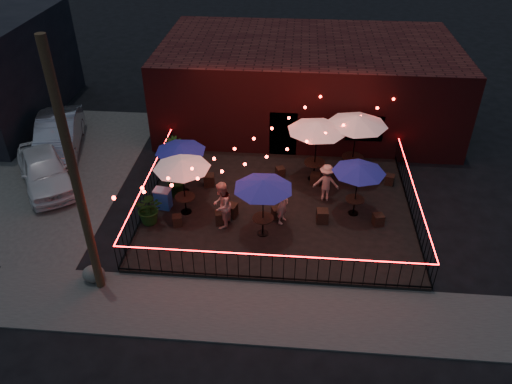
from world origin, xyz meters
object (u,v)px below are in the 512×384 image
Objects in this scene: utility_pole at (76,181)px; cafe_table_1 at (180,148)px; cafe_table_5 at (357,121)px; cooler at (163,198)px; cafe_table_0 at (182,165)px; cafe_table_3 at (317,127)px; cafe_table_4 at (359,169)px; boulder at (94,274)px; cafe_table_2 at (263,185)px.

cafe_table_1 is at bearing 73.25° from utility_pole.
cafe_table_5 is 3.50× the size of cooler.
utility_pole reaches higher than cafe_table_0.
cafe_table_0 is 3.13× the size of cooler.
cafe_table_3 is at bearing 29.58° from cafe_table_0.
cafe_table_4 is 2.61× the size of cooler.
cooler is at bearing -178.10° from cafe_table_4.
cafe_table_5 is (6.39, 3.26, 0.38)m from cafe_table_0.
cafe_table_3 is (5.17, 1.35, 0.43)m from cafe_table_1.
utility_pole is 9.78× the size of cooler.
cafe_table_5 is 11.34m from boulder.
cooler is at bearing 75.91° from utility_pole.
utility_pole is 2.93× the size of cafe_table_2.
cooler is (-0.56, -1.16, -1.56)m from cafe_table_1.
cafe_table_3 is at bearing 31.67° from cooler.
cafe_table_5 is (3.41, 4.30, 0.40)m from cafe_table_2.
utility_pole is 2.80× the size of cafe_table_5.
utility_pole is at bearing -37.49° from boulder.
boulder is at bearing -110.15° from cafe_table_1.
cafe_table_2 is 3.42× the size of boulder.
cafe_table_3 is 6.57m from cooler.
cafe_table_0 is 0.88× the size of cafe_table_3.
cafe_table_1 reaches higher than cooler.
boulder is (-1.87, -5.11, -1.81)m from cafe_table_1.
cafe_table_2 is at bearing -128.47° from cafe_table_5.
cafe_table_1 is at bearing -164.44° from cafe_table_5.
cafe_table_3 is (1.84, 3.77, 0.34)m from cafe_table_2.
cafe_table_3 is at bearing 42.50° from boulder.
cafe_table_2 reaches higher than boulder.
cafe_table_3 reaches higher than cafe_table_1.
utility_pole is at bearing -96.10° from cooler.
cafe_table_2 reaches higher than cooler.
cafe_table_0 is 3.20× the size of boulder.
boulder is (-0.27, 0.21, -3.69)m from utility_pole.
utility_pole is 9.53m from cafe_table_4.
cafe_table_3 reaches higher than cooler.
boulder is at bearing 142.51° from utility_pole.
utility_pole is 4.73m from cafe_table_0.
cafe_table_4 is at bearing 28.05° from utility_pole.
cafe_table_4 is at bearing -7.90° from cafe_table_1.
cafe_table_5 is at bearing 30.58° from cooler.
cafe_table_2 reaches higher than cafe_table_1.
cooler is (-5.73, -2.51, -1.99)m from cafe_table_3.
cafe_table_1 is at bearing 69.85° from boulder.
utility_pole is at bearing -116.44° from cafe_table_0.
cafe_table_0 is 0.89× the size of cafe_table_5.
utility_pole is 10.02× the size of boulder.
cafe_table_3 is (6.77, 6.67, -1.44)m from utility_pole.
cooler is at bearing -156.33° from cafe_table_3.
cafe_table_0 is 5.55m from cafe_table_3.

